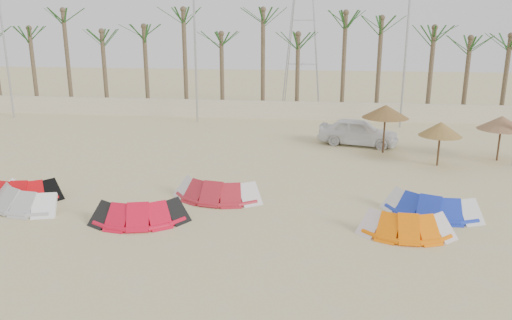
# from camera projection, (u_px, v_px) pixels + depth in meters

# --- Properties ---
(ground) EXTENTS (120.00, 120.00, 0.00)m
(ground) POSITION_uv_depth(u_px,v_px,m) (231.00, 251.00, 15.57)
(ground) COLOR tan
(ground) RESTS_ON ground
(boundary_wall) EXTENTS (60.00, 0.30, 1.30)m
(boundary_wall) POSITION_uv_depth(u_px,v_px,m) (284.00, 110.00, 36.41)
(boundary_wall) COLOR beige
(boundary_wall) RESTS_ON ground
(palm_line) EXTENTS (52.00, 4.00, 7.70)m
(palm_line) POSITION_uv_depth(u_px,v_px,m) (296.00, 28.00, 36.20)
(palm_line) COLOR brown
(palm_line) RESTS_ON ground
(lamp_a) EXTENTS (1.25, 0.14, 11.00)m
(lamp_a) POSITION_uv_depth(u_px,v_px,m) (4.00, 38.00, 35.59)
(lamp_a) COLOR #A5A8AD
(lamp_a) RESTS_ON ground
(lamp_b) EXTENTS (1.25, 0.14, 11.00)m
(lamp_b) POSITION_uv_depth(u_px,v_px,m) (195.00, 39.00, 33.86)
(lamp_b) COLOR #A5A8AD
(lamp_b) RESTS_ON ground
(lamp_c) EXTENTS (1.25, 0.14, 11.00)m
(lamp_c) POSITION_uv_depth(u_px,v_px,m) (407.00, 40.00, 32.13)
(lamp_c) COLOR #A5A8AD
(lamp_c) RESTS_ON ground
(pylon) EXTENTS (3.00, 3.00, 14.00)m
(pylon) POSITION_uv_depth(u_px,v_px,m) (301.00, 106.00, 42.19)
(pylon) COLOR #A5A8AD
(pylon) RESTS_ON ground
(kite_grey) EXTENTS (4.13, 2.94, 0.90)m
(kite_grey) POSITION_uv_depth(u_px,v_px,m) (27.00, 194.00, 19.47)
(kite_grey) COLOR #ADADAD
(kite_grey) RESTS_ON ground
(kite_red_left) EXTENTS (3.26, 2.03, 0.90)m
(kite_red_left) POSITION_uv_depth(u_px,v_px,m) (26.00, 188.00, 20.16)
(kite_red_left) COLOR red
(kite_red_left) RESTS_ON ground
(kite_red_mid) EXTENTS (3.61, 2.21, 0.90)m
(kite_red_mid) POSITION_uv_depth(u_px,v_px,m) (142.00, 209.00, 17.91)
(kite_red_mid) COLOR red
(kite_red_mid) RESTS_ON ground
(kite_red_right) EXTENTS (3.74, 2.02, 0.90)m
(kite_red_right) POSITION_uv_depth(u_px,v_px,m) (218.00, 187.00, 20.24)
(kite_red_right) COLOR #AF1D2A
(kite_red_right) RESTS_ON ground
(kite_orange) EXTENTS (3.11, 1.59, 0.90)m
(kite_orange) POSITION_uv_depth(u_px,v_px,m) (405.00, 221.00, 16.83)
(kite_orange) COLOR #FF6E02
(kite_orange) RESTS_ON ground
(kite_blue) EXTENTS (3.81, 2.54, 0.90)m
(kite_blue) POSITION_uv_depth(u_px,v_px,m) (429.00, 202.00, 18.63)
(kite_blue) COLOR #1A33BC
(kite_blue) RESTS_ON ground
(parasol_left) EXTENTS (2.50, 2.50, 2.63)m
(parasol_left) POSITION_uv_depth(u_px,v_px,m) (386.00, 111.00, 26.61)
(parasol_left) COLOR #4C331E
(parasol_left) RESTS_ON ground
(parasol_mid) EXTENTS (2.09, 2.09, 2.21)m
(parasol_mid) POSITION_uv_depth(u_px,v_px,m) (441.00, 129.00, 24.33)
(parasol_mid) COLOR #4C331E
(parasol_mid) RESTS_ON ground
(parasol_right) EXTENTS (2.35, 2.35, 2.33)m
(parasol_right) POSITION_uv_depth(u_px,v_px,m) (502.00, 123.00, 25.20)
(parasol_right) COLOR #4C331E
(parasol_right) RESTS_ON ground
(car) EXTENTS (4.82, 2.88, 1.54)m
(car) POSITION_uv_depth(u_px,v_px,m) (358.00, 132.00, 28.75)
(car) COLOR white
(car) RESTS_ON ground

